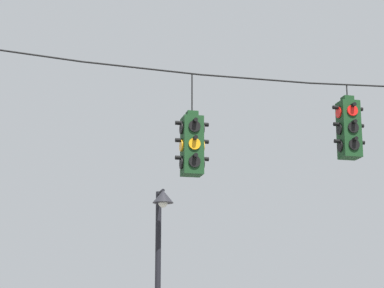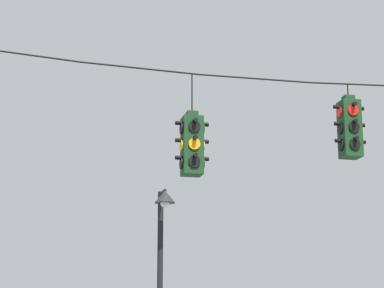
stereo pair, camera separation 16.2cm
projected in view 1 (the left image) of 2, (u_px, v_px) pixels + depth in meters
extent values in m
cylinder|color=black|center=(20.00, 53.00, 12.34)|extent=(2.05, 0.03, 0.17)
cylinder|color=black|center=(142.00, 68.00, 12.78)|extent=(2.05, 0.03, 0.10)
cylinder|color=black|center=(256.00, 79.00, 13.24)|extent=(2.05, 0.03, 0.03)
cylinder|color=black|center=(362.00, 85.00, 13.71)|extent=(2.05, 0.03, 0.10)
cube|color=#143819|center=(192.00, 146.00, 12.68)|extent=(0.34, 0.34, 1.01)
cube|color=#143819|center=(192.00, 115.00, 12.80)|extent=(0.19, 0.19, 0.10)
cylinder|color=black|center=(192.00, 93.00, 12.90)|extent=(0.02, 0.02, 0.69)
cylinder|color=black|center=(195.00, 126.00, 12.57)|extent=(0.20, 0.03, 0.20)
cylinder|color=black|center=(195.00, 120.00, 12.55)|extent=(0.07, 0.12, 0.07)
cylinder|color=orange|center=(195.00, 144.00, 12.50)|extent=(0.20, 0.03, 0.20)
cylinder|color=black|center=(195.00, 138.00, 12.48)|extent=(0.07, 0.12, 0.07)
cylinder|color=black|center=(195.00, 161.00, 12.43)|extent=(0.20, 0.03, 0.20)
cylinder|color=black|center=(195.00, 156.00, 12.41)|extent=(0.07, 0.12, 0.07)
cylinder|color=black|center=(190.00, 132.00, 12.92)|extent=(0.20, 0.03, 0.20)
cylinder|color=black|center=(189.00, 127.00, 12.98)|extent=(0.07, 0.12, 0.07)
cylinder|color=orange|center=(190.00, 149.00, 12.85)|extent=(0.20, 0.03, 0.20)
cylinder|color=black|center=(189.00, 144.00, 12.91)|extent=(0.07, 0.12, 0.07)
cylinder|color=black|center=(189.00, 166.00, 12.78)|extent=(0.20, 0.03, 0.20)
cylinder|color=black|center=(189.00, 161.00, 12.84)|extent=(0.07, 0.12, 0.07)
cylinder|color=black|center=(181.00, 128.00, 12.70)|extent=(0.03, 0.20, 0.20)
cylinder|color=black|center=(179.00, 123.00, 12.71)|extent=(0.12, 0.07, 0.07)
cylinder|color=orange|center=(181.00, 146.00, 12.63)|extent=(0.03, 0.20, 0.20)
cylinder|color=black|center=(179.00, 140.00, 12.64)|extent=(0.12, 0.07, 0.07)
cylinder|color=black|center=(181.00, 163.00, 12.56)|extent=(0.03, 0.20, 0.20)
cylinder|color=black|center=(179.00, 158.00, 12.57)|extent=(0.12, 0.07, 0.07)
cylinder|color=black|center=(203.00, 130.00, 12.79)|extent=(0.03, 0.20, 0.20)
cylinder|color=black|center=(205.00, 125.00, 12.82)|extent=(0.12, 0.07, 0.07)
cylinder|color=orange|center=(203.00, 147.00, 12.72)|extent=(0.03, 0.20, 0.20)
cylinder|color=black|center=(205.00, 142.00, 12.75)|extent=(0.12, 0.07, 0.07)
cylinder|color=black|center=(203.00, 164.00, 12.65)|extent=(0.03, 0.20, 0.20)
cylinder|color=black|center=(205.00, 159.00, 12.68)|extent=(0.12, 0.07, 0.07)
cube|color=#143819|center=(349.00, 130.00, 13.44)|extent=(0.34, 0.34, 1.04)
cube|color=#143819|center=(347.00, 99.00, 13.57)|extent=(0.19, 0.19, 0.10)
cylinder|color=black|center=(347.00, 91.00, 13.61)|extent=(0.02, 0.02, 0.22)
cylinder|color=red|center=(352.00, 110.00, 13.34)|extent=(0.20, 0.03, 0.20)
cylinder|color=black|center=(353.00, 105.00, 13.31)|extent=(0.07, 0.12, 0.07)
cylinder|color=black|center=(353.00, 127.00, 13.26)|extent=(0.20, 0.03, 0.20)
cylinder|color=black|center=(354.00, 122.00, 13.24)|extent=(0.07, 0.12, 0.07)
cylinder|color=black|center=(354.00, 144.00, 13.19)|extent=(0.20, 0.03, 0.20)
cylinder|color=black|center=(355.00, 139.00, 13.17)|extent=(0.07, 0.12, 0.07)
cylinder|color=red|center=(344.00, 116.00, 13.69)|extent=(0.20, 0.03, 0.20)
cylinder|color=black|center=(342.00, 112.00, 13.75)|extent=(0.07, 0.12, 0.07)
cylinder|color=black|center=(344.00, 132.00, 13.61)|extent=(0.20, 0.03, 0.20)
cylinder|color=black|center=(343.00, 128.00, 13.68)|extent=(0.07, 0.12, 0.07)
cylinder|color=black|center=(345.00, 149.00, 13.54)|extent=(0.20, 0.03, 0.20)
cylinder|color=black|center=(344.00, 145.00, 13.60)|extent=(0.07, 0.12, 0.07)
cylinder|color=red|center=(339.00, 112.00, 13.47)|extent=(0.03, 0.20, 0.20)
cylinder|color=black|center=(336.00, 107.00, 13.48)|extent=(0.12, 0.07, 0.07)
cylinder|color=black|center=(339.00, 129.00, 13.40)|extent=(0.03, 0.20, 0.20)
cylinder|color=black|center=(337.00, 124.00, 13.41)|extent=(0.12, 0.07, 0.07)
cylinder|color=black|center=(340.00, 146.00, 13.32)|extent=(0.03, 0.20, 0.20)
cylinder|color=black|center=(338.00, 141.00, 13.33)|extent=(0.12, 0.07, 0.07)
cylinder|color=red|center=(357.00, 114.00, 13.55)|extent=(0.03, 0.20, 0.20)
cylinder|color=black|center=(359.00, 109.00, 13.58)|extent=(0.12, 0.07, 0.07)
cylinder|color=black|center=(358.00, 130.00, 13.48)|extent=(0.03, 0.20, 0.20)
cylinder|color=black|center=(360.00, 126.00, 13.51)|extent=(0.12, 0.07, 0.07)
cylinder|color=black|center=(359.00, 147.00, 13.41)|extent=(0.03, 0.20, 0.20)
cylinder|color=black|center=(361.00, 143.00, 13.44)|extent=(0.12, 0.07, 0.07)
cylinder|color=black|center=(161.00, 192.00, 15.56)|extent=(0.07, 0.48, 0.07)
cone|color=#232328|center=(163.00, 197.00, 15.30)|extent=(0.43, 0.43, 0.26)
sphere|color=silver|center=(163.00, 203.00, 15.27)|extent=(0.19, 0.19, 0.19)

